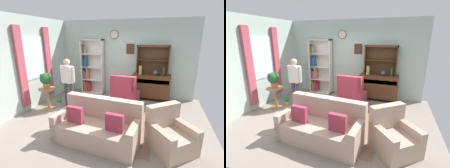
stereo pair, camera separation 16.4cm
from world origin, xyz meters
The scene contains 19 objects.
ground_plane centered at (0.00, 0.00, -0.01)m, with size 5.40×4.60×0.02m, color gray.
wall_back centered at (0.00, 2.13, 1.41)m, with size 5.00×0.09×2.80m.
wall_left centered at (-2.52, 0.04, 1.40)m, with size 0.16×4.20×2.80m.
area_rug centered at (0.20, -0.30, 0.00)m, with size 2.21×2.07×0.01m, color #846651.
bookshelf centered at (-1.33, 1.94, 0.97)m, with size 0.90×0.30×2.10m.
sideboard centered at (1.03, 1.86, 0.51)m, with size 1.30×0.45×0.92m.
sideboard_hutch centered at (1.03, 1.97, 1.56)m, with size 1.10×0.26×1.00m.
vase_tall centered at (0.64, 1.78, 1.07)m, with size 0.11×0.11×0.30m, color tan.
vase_round centered at (1.16, 1.79, 1.01)m, with size 0.15×0.15×0.17m, color #33476B.
bottle_wine centered at (1.42, 1.77, 1.07)m, with size 0.07×0.07×0.30m, color #194223.
couch_floral centered at (0.16, -0.99, 0.31)m, with size 1.86×0.99×0.90m.
armchair_floral centered at (1.64, -0.85, 0.29)m, with size 1.08×1.08×0.88m.
wingback_chair centered at (0.28, 1.01, 0.38)m, with size 0.85×0.87×1.05m.
plant_stand centered at (-1.95, 0.07, 0.41)m, with size 0.52×0.52×0.67m.
potted_plant_large centered at (-1.96, 0.07, 0.95)m, with size 0.35×0.35×0.48m.
potted_plant_small centered at (-1.83, 0.42, 0.15)m, with size 0.19×0.19×0.26m.
person_reading centered at (-1.38, 0.36, 0.91)m, with size 0.53×0.24×1.56m.
coffee_table centered at (0.44, -0.11, 0.35)m, with size 0.80×0.50×0.42m.
book_stack centered at (0.29, -0.09, 0.45)m, with size 0.15×0.14×0.06m.
Camera 2 is at (1.56, -3.88, 2.20)m, focal length 26.42 mm.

